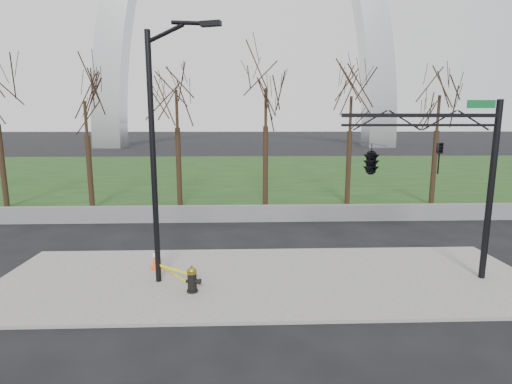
{
  "coord_description": "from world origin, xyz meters",
  "views": [
    {
      "loc": [
        -0.78,
        -12.44,
        5.25
      ],
      "look_at": [
        -0.28,
        2.0,
        2.69
      ],
      "focal_mm": 27.18,
      "sensor_mm": 36.0,
      "label": 1
    }
  ],
  "objects_px": {
    "traffic_cone": "(156,259)",
    "street_light": "(159,142)",
    "traffic_signal_mast": "(395,159)",
    "fire_hydrant": "(192,280)"
  },
  "relations": [
    {
      "from": "traffic_cone",
      "to": "street_light",
      "type": "distance_m",
      "value": 4.45
    },
    {
      "from": "street_light",
      "to": "traffic_signal_mast",
      "type": "relative_size",
      "value": 1.37
    },
    {
      "from": "fire_hydrant",
      "to": "traffic_cone",
      "type": "distance_m",
      "value": 2.59
    },
    {
      "from": "fire_hydrant",
      "to": "traffic_signal_mast",
      "type": "relative_size",
      "value": 0.14
    },
    {
      "from": "street_light",
      "to": "traffic_signal_mast",
      "type": "xyz_separation_m",
      "value": [
        7.44,
        -0.04,
        -0.55
      ]
    },
    {
      "from": "fire_hydrant",
      "to": "traffic_cone",
      "type": "bearing_deg",
      "value": 143.96
    },
    {
      "from": "fire_hydrant",
      "to": "street_light",
      "type": "distance_m",
      "value": 4.4
    },
    {
      "from": "traffic_cone",
      "to": "street_light",
      "type": "xyz_separation_m",
      "value": [
        0.56,
        -1.23,
        4.24
      ]
    },
    {
      "from": "traffic_cone",
      "to": "street_light",
      "type": "relative_size",
      "value": 0.09
    },
    {
      "from": "fire_hydrant",
      "to": "traffic_signal_mast",
      "type": "height_order",
      "value": "traffic_signal_mast"
    }
  ]
}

